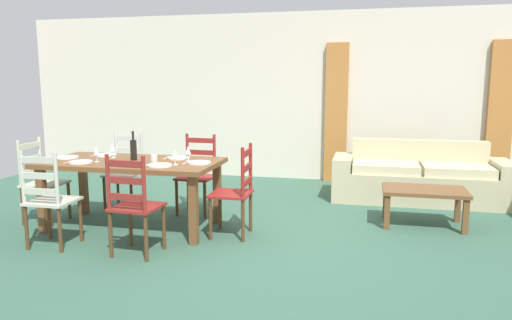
{
  "coord_description": "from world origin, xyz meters",
  "views": [
    {
      "loc": [
        1.11,
        -4.56,
        1.59
      ],
      "look_at": [
        -0.06,
        0.45,
        0.75
      ],
      "focal_mm": 33.54,
      "sensor_mm": 36.0,
      "label": 1
    }
  ],
  "objects_px": {
    "wine_glass_far_right": "(188,151)",
    "coffee_table": "(424,195)",
    "dining_table": "(131,169)",
    "dining_chair_head_west": "(41,181)",
    "wine_glass_far_left": "(113,148)",
    "wine_glass_near_right": "(175,154)",
    "coffee_cup_primary": "(154,159)",
    "dining_chair_far_right": "(197,174)",
    "dining_chair_near_right": "(134,205)",
    "dining_chair_far_left": "(125,171)",
    "wine_glass_near_left": "(96,152)",
    "dining_chair_head_east": "(236,191)",
    "couch": "(419,179)",
    "wine_bottle": "(134,149)",
    "dining_chair_near_left": "(49,199)"
  },
  "relations": [
    {
      "from": "dining_chair_head_east",
      "to": "couch",
      "type": "distance_m",
      "value": 2.87
    },
    {
      "from": "dining_table",
      "to": "wine_glass_near_left",
      "type": "xyz_separation_m",
      "value": [
        -0.32,
        -0.15,
        0.2
      ]
    },
    {
      "from": "dining_chair_near_right",
      "to": "wine_glass_far_right",
      "type": "bearing_deg",
      "value": 78.41
    },
    {
      "from": "wine_glass_far_right",
      "to": "couch",
      "type": "xyz_separation_m",
      "value": [
        2.58,
        1.9,
        -0.57
      ]
    },
    {
      "from": "wine_glass_far_right",
      "to": "coffee_cup_primary",
      "type": "height_order",
      "value": "wine_glass_far_right"
    },
    {
      "from": "dining_chair_far_left",
      "to": "wine_glass_far_right",
      "type": "bearing_deg",
      "value": -30.17
    },
    {
      "from": "dining_chair_near_left",
      "to": "wine_bottle",
      "type": "relative_size",
      "value": 3.04
    },
    {
      "from": "dining_chair_far_right",
      "to": "dining_chair_near_right",
      "type": "bearing_deg",
      "value": -91.94
    },
    {
      "from": "dining_table",
      "to": "dining_chair_far_left",
      "type": "distance_m",
      "value": 0.93
    },
    {
      "from": "wine_bottle",
      "to": "coffee_cup_primary",
      "type": "height_order",
      "value": "wine_bottle"
    },
    {
      "from": "dining_chair_far_left",
      "to": "wine_glass_near_right",
      "type": "height_order",
      "value": "dining_chair_far_left"
    },
    {
      "from": "coffee_cup_primary",
      "to": "dining_chair_far_left",
      "type": "bearing_deg",
      "value": 133.27
    },
    {
      "from": "dining_chair_near_right",
      "to": "dining_chair_head_west",
      "type": "height_order",
      "value": "same"
    },
    {
      "from": "coffee_table",
      "to": "coffee_cup_primary",
      "type": "bearing_deg",
      "value": -162.29
    },
    {
      "from": "dining_chair_far_right",
      "to": "coffee_cup_primary",
      "type": "height_order",
      "value": "dining_chair_far_right"
    },
    {
      "from": "dining_table",
      "to": "couch",
      "type": "height_order",
      "value": "couch"
    },
    {
      "from": "dining_chair_near_right",
      "to": "dining_chair_far_right",
      "type": "xyz_separation_m",
      "value": [
        0.05,
        1.55,
        0.0
      ]
    },
    {
      "from": "dining_chair_far_right",
      "to": "wine_glass_near_right",
      "type": "height_order",
      "value": "dining_chair_far_right"
    },
    {
      "from": "dining_chair_near_right",
      "to": "dining_chair_near_left",
      "type": "bearing_deg",
      "value": 179.0
    },
    {
      "from": "dining_chair_far_left",
      "to": "couch",
      "type": "xyz_separation_m",
      "value": [
        3.68,
        1.26,
        -0.19
      ]
    },
    {
      "from": "wine_glass_far_right",
      "to": "coffee_table",
      "type": "bearing_deg",
      "value": 15.29
    },
    {
      "from": "wine_bottle",
      "to": "coffee_table",
      "type": "height_order",
      "value": "wine_bottle"
    },
    {
      "from": "wine_glass_near_right",
      "to": "coffee_cup_primary",
      "type": "relative_size",
      "value": 1.79
    },
    {
      "from": "dining_chair_far_right",
      "to": "dining_chair_head_west",
      "type": "height_order",
      "value": "same"
    },
    {
      "from": "dining_chair_near_left",
      "to": "coffee_table",
      "type": "distance_m",
      "value": 3.93
    },
    {
      "from": "dining_chair_near_left",
      "to": "dining_chair_far_left",
      "type": "height_order",
      "value": "same"
    },
    {
      "from": "dining_chair_near_right",
      "to": "coffee_table",
      "type": "relative_size",
      "value": 1.07
    },
    {
      "from": "wine_glass_near_right",
      "to": "dining_chair_near_left",
      "type": "bearing_deg",
      "value": -149.15
    },
    {
      "from": "dining_chair_head_west",
      "to": "wine_glass_far_left",
      "type": "bearing_deg",
      "value": 11.19
    },
    {
      "from": "dining_table",
      "to": "dining_chair_head_west",
      "type": "xyz_separation_m",
      "value": [
        -1.13,
        -0.03,
        -0.19
      ]
    },
    {
      "from": "dining_chair_head_west",
      "to": "dining_chair_head_east",
      "type": "distance_m",
      "value": 2.31
    },
    {
      "from": "coffee_cup_primary",
      "to": "dining_chair_far_right",
      "type": "bearing_deg",
      "value": 78.99
    },
    {
      "from": "dining_table",
      "to": "wine_glass_far_left",
      "type": "xyz_separation_m",
      "value": [
        -0.29,
        0.14,
        0.2
      ]
    },
    {
      "from": "dining_chair_near_left",
      "to": "dining_chair_head_west",
      "type": "distance_m",
      "value": 0.99
    },
    {
      "from": "dining_chair_near_left",
      "to": "dining_chair_far_left",
      "type": "relative_size",
      "value": 1.0
    },
    {
      "from": "wine_glass_far_left",
      "to": "dining_chair_head_east",
      "type": "bearing_deg",
      "value": -6.16
    },
    {
      "from": "dining_chair_head_west",
      "to": "wine_glass_far_left",
      "type": "height_order",
      "value": "dining_chair_head_west"
    },
    {
      "from": "dining_chair_near_left",
      "to": "coffee_cup_primary",
      "type": "relative_size",
      "value": 10.67
    },
    {
      "from": "dining_chair_head_east",
      "to": "wine_bottle",
      "type": "bearing_deg",
      "value": 176.9
    },
    {
      "from": "dining_chair_far_left",
      "to": "couch",
      "type": "bearing_deg",
      "value": 18.96
    },
    {
      "from": "dining_chair_far_right",
      "to": "couch",
      "type": "relative_size",
      "value": 0.42
    },
    {
      "from": "wine_glass_near_left",
      "to": "coffee_cup_primary",
      "type": "relative_size",
      "value": 1.79
    },
    {
      "from": "wine_glass_far_left",
      "to": "dining_chair_head_west",
      "type": "bearing_deg",
      "value": -168.81
    },
    {
      "from": "dining_chair_head_west",
      "to": "wine_bottle",
      "type": "height_order",
      "value": "wine_bottle"
    },
    {
      "from": "wine_bottle",
      "to": "couch",
      "type": "distance_m",
      "value": 3.79
    },
    {
      "from": "coffee_cup_primary",
      "to": "coffee_table",
      "type": "relative_size",
      "value": 0.1
    },
    {
      "from": "dining_table",
      "to": "dining_chair_near_right",
      "type": "bearing_deg",
      "value": -61.55
    },
    {
      "from": "dining_chair_near_right",
      "to": "coffee_cup_primary",
      "type": "relative_size",
      "value": 10.67
    },
    {
      "from": "wine_glass_near_left",
      "to": "coffee_cup_primary",
      "type": "distance_m",
      "value": 0.64
    },
    {
      "from": "wine_glass_near_left",
      "to": "wine_glass_far_left",
      "type": "height_order",
      "value": "same"
    }
  ]
}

